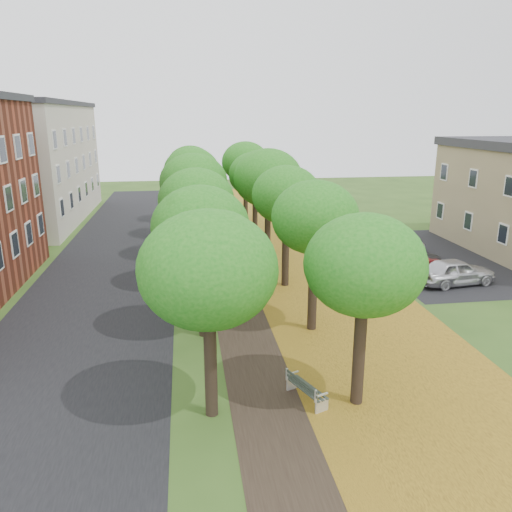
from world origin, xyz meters
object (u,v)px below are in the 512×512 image
object	(u,v)px
car_grey	(408,256)
car_white	(386,241)
bench	(305,389)
car_silver	(456,272)
car_red	(425,267)

from	to	relation	value
car_grey	car_white	xyz separation A→B (m)	(0.00, 3.56, 0.11)
bench	car_silver	bearing A→B (deg)	-69.33
car_red	car_grey	bearing A→B (deg)	-17.08
bench	car_red	bearing A→B (deg)	-62.72
car_grey	car_white	bearing A→B (deg)	16.68
bench	car_grey	size ratio (longest dim) A/B	0.43
car_red	car_grey	world-z (taller)	car_grey
bench	car_silver	distance (m)	15.27
car_red	car_white	bearing A→B (deg)	-17.08
car_white	bench	bearing A→B (deg)	171.26
bench	car_red	xyz separation A→B (m)	(10.06, 11.85, 0.18)
car_white	car_silver	bearing A→B (deg)	-150.77
car_silver	bench	bearing A→B (deg)	125.12
bench	car_grey	distance (m)	17.42
bench	car_white	size ratio (longest dim) A/B	0.35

